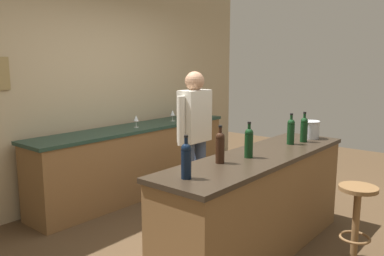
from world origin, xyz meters
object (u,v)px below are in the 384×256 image
at_px(wine_bottle_a, 186,159).
at_px(ice_bucket, 311,129).
at_px(wine_glass_c, 181,111).
at_px(bartender, 195,134).
at_px(bar_stool, 357,211).
at_px(wine_bottle_d, 291,131).
at_px(wine_glass_a, 136,119).
at_px(wine_glass_b, 173,113).
at_px(wine_bottle_c, 249,142).
at_px(wine_bottle_e, 304,129).
at_px(wine_bottle_b, 220,146).

height_order(wine_bottle_a, ice_bucket, wine_bottle_a).
bearing_deg(wine_glass_c, ice_bucket, -98.62).
height_order(bartender, bar_stool, bartender).
relative_size(bar_stool, wine_bottle_d, 2.22).
bearing_deg(bar_stool, wine_glass_a, 91.02).
distance_m(bartender, ice_bucket, 1.24).
relative_size(wine_bottle_a, wine_glass_b, 1.97).
height_order(bartender, wine_glass_a, bartender).
height_order(wine_glass_a, wine_glass_b, same).
bearing_deg(wine_bottle_c, bartender, 64.51).
distance_m(wine_bottle_a, wine_glass_a, 2.36).
xyz_separation_m(wine_bottle_c, wine_bottle_e, (0.92, -0.08, 0.00)).
height_order(wine_bottle_a, wine_glass_b, wine_bottle_a).
distance_m(wine_bottle_a, ice_bucket, 1.94).
relative_size(wine_bottle_d, wine_bottle_e, 1.00).
height_order(wine_bottle_b, wine_glass_a, wine_bottle_b).
xyz_separation_m(bar_stool, wine_bottle_a, (-1.36, 0.75, 0.60)).
bearing_deg(wine_bottle_a, wine_bottle_e, -3.00).
height_order(wine_bottle_d, wine_bottle_e, same).
distance_m(bar_stool, wine_bottle_e, 0.96).
bearing_deg(wine_glass_b, ice_bucket, -91.78).
distance_m(wine_bottle_b, wine_bottle_e, 1.23).
distance_m(bar_stool, wine_bottle_c, 1.11).
bearing_deg(wine_bottle_a, bar_stool, -29.06).
xyz_separation_m(wine_bottle_b, wine_glass_b, (1.51, 1.91, -0.05)).
xyz_separation_m(wine_bottle_c, wine_glass_b, (1.21, 1.99, -0.05)).
xyz_separation_m(wine_bottle_c, ice_bucket, (1.14, -0.06, -0.04)).
bearing_deg(wine_bottle_e, wine_bottle_d, 164.82).
bearing_deg(wine_bottle_b, wine_glass_a, 66.73).
bearing_deg(wine_bottle_b, wine_glass_b, 51.70).
bearing_deg(wine_glass_a, wine_glass_c, 5.20).
bearing_deg(wine_bottle_a, wine_glass_a, 56.38).
bearing_deg(wine_bottle_c, wine_glass_c, 54.67).
distance_m(wine_bottle_e, wine_glass_b, 2.09).
bearing_deg(bar_stool, wine_bottle_e, 61.76).
height_order(bartender, wine_bottle_b, bartender).
bearing_deg(bar_stool, ice_bucket, 49.77).
bearing_deg(wine_bottle_c, bar_stool, -52.85).
bearing_deg(bartender, bar_stool, -86.77).
bearing_deg(wine_glass_c, wine_bottle_b, -131.65).
height_order(wine_bottle_d, wine_glass_c, wine_bottle_d).
bearing_deg(ice_bucket, bar_stool, -130.23).
xyz_separation_m(wine_bottle_a, wine_glass_b, (2.00, 1.98, -0.05)).
relative_size(ice_bucket, wine_glass_c, 1.21).
height_order(wine_bottle_a, wine_glass_a, wine_bottle_a).
relative_size(wine_bottle_a, ice_bucket, 1.63).
distance_m(wine_bottle_a, wine_bottle_b, 0.50).
distance_m(wine_bottle_a, wine_glass_c, 3.05).
xyz_separation_m(bar_stool, wine_glass_c, (0.90, 2.81, 0.55)).
height_order(wine_glass_b, wine_glass_c, same).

